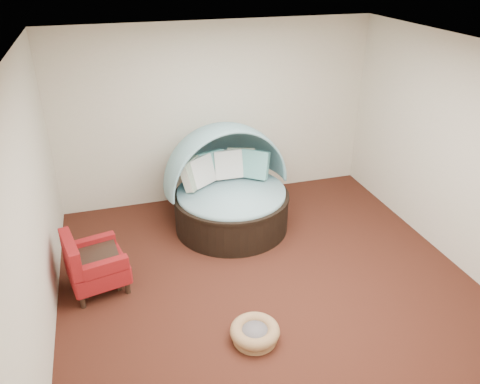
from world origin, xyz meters
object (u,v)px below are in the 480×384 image
object	(u,v)px
red_armchair	(93,265)
side_table	(97,263)
canopy_daybed	(228,181)
pet_basket	(255,332)

from	to	relation	value
red_armchair	side_table	xyz separation A→B (m)	(0.05, 0.08, -0.05)
red_armchair	side_table	size ratio (longest dim) A/B	1.41
canopy_daybed	pet_basket	xyz separation A→B (m)	(-0.37, -2.37, -0.62)
canopy_daybed	side_table	distance (m)	2.17
canopy_daybed	red_armchair	size ratio (longest dim) A/B	2.45
pet_basket	red_armchair	size ratio (longest dim) A/B	0.84
canopy_daybed	side_table	bearing A→B (deg)	-161.34
side_table	pet_basket	bearing A→B (deg)	-42.77
canopy_daybed	red_armchair	bearing A→B (deg)	-160.15
red_armchair	pet_basket	bearing A→B (deg)	-52.69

